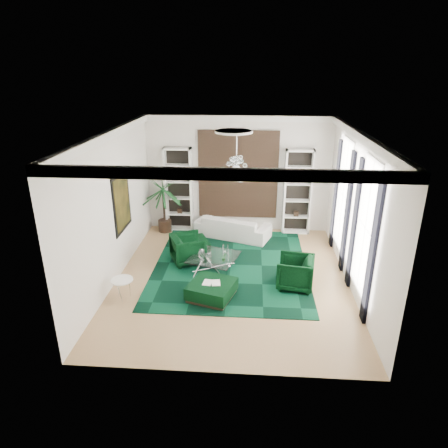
# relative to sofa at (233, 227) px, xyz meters

# --- Properties ---
(floor) EXTENTS (6.00, 7.00, 0.02)m
(floor) POSITION_rel_sofa_xyz_m (0.13, -2.77, -0.36)
(floor) COLOR tan
(floor) RESTS_ON ground
(ceiling) EXTENTS (6.00, 7.00, 0.02)m
(ceiling) POSITION_rel_sofa_xyz_m (0.13, -2.77, 3.46)
(ceiling) COLOR white
(ceiling) RESTS_ON ground
(wall_back) EXTENTS (6.00, 0.02, 3.80)m
(wall_back) POSITION_rel_sofa_xyz_m (0.13, 0.74, 1.55)
(wall_back) COLOR silver
(wall_back) RESTS_ON ground
(wall_front) EXTENTS (6.00, 0.02, 3.80)m
(wall_front) POSITION_rel_sofa_xyz_m (0.13, -6.28, 1.55)
(wall_front) COLOR silver
(wall_front) RESTS_ON ground
(wall_left) EXTENTS (0.02, 7.00, 3.80)m
(wall_left) POSITION_rel_sofa_xyz_m (-2.88, -2.77, 1.55)
(wall_left) COLOR silver
(wall_left) RESTS_ON ground
(wall_right) EXTENTS (0.02, 7.00, 3.80)m
(wall_right) POSITION_rel_sofa_xyz_m (3.14, -2.77, 1.55)
(wall_right) COLOR silver
(wall_right) RESTS_ON ground
(crown_molding) EXTENTS (6.00, 7.00, 0.18)m
(crown_molding) POSITION_rel_sofa_xyz_m (0.13, -2.77, 3.35)
(crown_molding) COLOR white
(crown_molding) RESTS_ON ceiling
(ceiling_medallion) EXTENTS (0.90, 0.90, 0.05)m
(ceiling_medallion) POSITION_rel_sofa_xyz_m (0.13, -2.47, 3.42)
(ceiling_medallion) COLOR white
(ceiling_medallion) RESTS_ON ceiling
(tapestry) EXTENTS (2.50, 0.06, 2.80)m
(tapestry) POSITION_rel_sofa_xyz_m (0.13, 0.69, 1.55)
(tapestry) COLOR black
(tapestry) RESTS_ON wall_back
(shelving_left) EXTENTS (0.90, 0.38, 2.80)m
(shelving_left) POSITION_rel_sofa_xyz_m (-1.82, 0.54, 1.05)
(shelving_left) COLOR white
(shelving_left) RESTS_ON floor
(shelving_right) EXTENTS (0.90, 0.38, 2.80)m
(shelving_right) POSITION_rel_sofa_xyz_m (2.08, 0.54, 1.05)
(shelving_right) COLOR white
(shelving_right) RESTS_ON floor
(painting) EXTENTS (0.04, 1.30, 1.60)m
(painting) POSITION_rel_sofa_xyz_m (-2.84, -2.17, 1.50)
(painting) COLOR black
(painting) RESTS_ON wall_left
(window_near) EXTENTS (0.03, 1.10, 2.90)m
(window_near) POSITION_rel_sofa_xyz_m (3.12, -3.67, 1.55)
(window_near) COLOR white
(window_near) RESTS_ON wall_right
(curtain_near_a) EXTENTS (0.07, 0.30, 3.25)m
(curtain_near_a) POSITION_rel_sofa_xyz_m (3.08, -4.45, 1.30)
(curtain_near_a) COLOR black
(curtain_near_a) RESTS_ON floor
(curtain_near_b) EXTENTS (0.07, 0.30, 3.25)m
(curtain_near_b) POSITION_rel_sofa_xyz_m (3.08, -2.89, 1.30)
(curtain_near_b) COLOR black
(curtain_near_b) RESTS_ON floor
(window_far) EXTENTS (0.03, 1.10, 2.90)m
(window_far) POSITION_rel_sofa_xyz_m (3.12, -1.27, 1.55)
(window_far) COLOR white
(window_far) RESTS_ON wall_right
(curtain_far_a) EXTENTS (0.07, 0.30, 3.25)m
(curtain_far_a) POSITION_rel_sofa_xyz_m (3.08, -2.05, 1.30)
(curtain_far_a) COLOR black
(curtain_far_a) RESTS_ON floor
(curtain_far_b) EXTENTS (0.07, 0.30, 3.25)m
(curtain_far_b) POSITION_rel_sofa_xyz_m (3.08, -0.49, 1.30)
(curtain_far_b) COLOR black
(curtain_far_b) RESTS_ON floor
(rug) EXTENTS (4.20, 5.00, 0.02)m
(rug) POSITION_rel_sofa_xyz_m (0.05, -2.03, -0.34)
(rug) COLOR black
(rug) RESTS_ON floor
(sofa) EXTENTS (2.57, 1.68, 0.70)m
(sofa) POSITION_rel_sofa_xyz_m (0.00, 0.00, 0.00)
(sofa) COLOR silver
(sofa) RESTS_ON floor
(armchair_left) EXTENTS (1.18, 1.16, 0.81)m
(armchair_left) POSITION_rel_sofa_xyz_m (-1.16, -1.90, 0.06)
(armchair_left) COLOR black
(armchair_left) RESTS_ON floor
(armchair_right) EXTENTS (1.03, 1.01, 0.81)m
(armchair_right) POSITION_rel_sofa_xyz_m (1.73, -3.07, 0.06)
(armchair_right) COLOR black
(armchair_right) RESTS_ON floor
(coffee_table) EXTENTS (1.50, 1.50, 0.41)m
(coffee_table) POSITION_rel_sofa_xyz_m (-0.39, -2.35, -0.14)
(coffee_table) COLOR white
(coffee_table) RESTS_ON floor
(ottoman_side) EXTENTS (1.18, 1.18, 0.40)m
(ottoman_side) POSITION_rel_sofa_xyz_m (-1.14, -1.29, -0.15)
(ottoman_side) COLOR black
(ottoman_side) RESTS_ON floor
(ottoman_front) EXTENTS (1.25, 1.25, 0.40)m
(ottoman_front) POSITION_rel_sofa_xyz_m (-0.31, -3.74, -0.15)
(ottoman_front) COLOR black
(ottoman_front) RESTS_ON floor
(book) EXTENTS (0.42, 0.28, 0.03)m
(book) POSITION_rel_sofa_xyz_m (-0.31, -3.74, 0.07)
(book) COLOR white
(book) RESTS_ON ottoman_front
(side_table) EXTENTS (0.66, 0.66, 0.50)m
(side_table) POSITION_rel_sofa_xyz_m (-2.42, -3.93, -0.10)
(side_table) COLOR white
(side_table) RESTS_ON floor
(palm) EXTENTS (1.58, 1.58, 2.40)m
(palm) POSITION_rel_sofa_xyz_m (-2.31, 0.31, 0.85)
(palm) COLOR #184A20
(palm) RESTS_ON floor
(chandelier) EXTENTS (0.84, 0.84, 0.72)m
(chandelier) POSITION_rel_sofa_xyz_m (0.19, -2.37, 2.50)
(chandelier) COLOR white
(chandelier) RESTS_ON ceiling
(table_plant) EXTENTS (0.15, 0.13, 0.24)m
(table_plant) POSITION_rel_sofa_xyz_m (-0.09, -2.60, 0.18)
(table_plant) COLOR #184A20
(table_plant) RESTS_ON coffee_table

